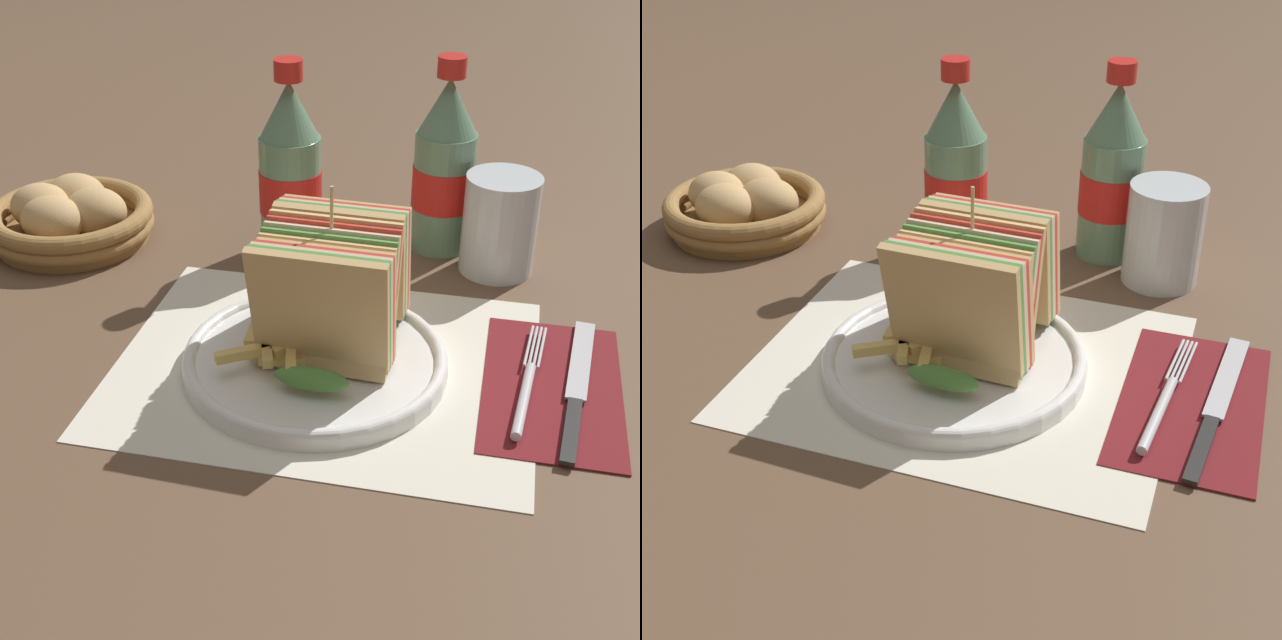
{
  "view_description": "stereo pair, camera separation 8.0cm",
  "coord_description": "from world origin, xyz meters",
  "views": [
    {
      "loc": [
        0.13,
        -0.67,
        0.46
      ],
      "look_at": [
        -0.02,
        -0.01,
        0.04
      ],
      "focal_mm": 50.0,
      "sensor_mm": 36.0,
      "label": 1
    },
    {
      "loc": [
        0.21,
        -0.65,
        0.46
      ],
      "look_at": [
        -0.02,
        -0.01,
        0.04
      ],
      "focal_mm": 50.0,
      "sensor_mm": 36.0,
      "label": 2
    }
  ],
  "objects": [
    {
      "name": "coke_bottle_near",
      "position": [
        -0.1,
        0.2,
        0.09
      ],
      "size": [
        0.07,
        0.07,
        0.22
      ],
      "color": "slate",
      "rests_on": "ground_plane"
    },
    {
      "name": "glass_near",
      "position": [
        0.13,
        0.2,
        0.05
      ],
      "size": [
        0.08,
        0.08,
        0.11
      ],
      "color": "silver",
      "rests_on": "ground_plane"
    },
    {
      "name": "plate_main",
      "position": [
        -0.02,
        -0.03,
        0.01
      ],
      "size": [
        0.24,
        0.24,
        0.02
      ],
      "color": "white",
      "rests_on": "ground_plane"
    },
    {
      "name": "club_sandwich",
      "position": [
        -0.01,
        -0.01,
        0.08
      ],
      "size": [
        0.12,
        0.18,
        0.16
      ],
      "color": "tan",
      "rests_on": "plate_main"
    },
    {
      "name": "bread_basket",
      "position": [
        -0.35,
        0.17,
        0.03
      ],
      "size": [
        0.19,
        0.19,
        0.07
      ],
      "color": "olive",
      "rests_on": "ground_plane"
    },
    {
      "name": "placemat",
      "position": [
        -0.01,
        -0.02,
        0.0
      ],
      "size": [
        0.38,
        0.31,
        0.0
      ],
      "color": "silver",
      "rests_on": "ground_plane"
    },
    {
      "name": "napkin",
      "position": [
        0.19,
        -0.01,
        0.0
      ],
      "size": [
        0.12,
        0.21,
        0.0
      ],
      "color": "maroon",
      "rests_on": "ground_plane"
    },
    {
      "name": "ketchup_blob",
      "position": [
        -0.05,
        -0.0,
        0.03
      ],
      "size": [
        0.04,
        0.04,
        0.01
      ],
      "color": "maroon",
      "rests_on": "plate_main"
    },
    {
      "name": "coke_bottle_far",
      "position": [
        0.06,
        0.24,
        0.09
      ],
      "size": [
        0.07,
        0.07,
        0.22
      ],
      "color": "slate",
      "rests_on": "ground_plane"
    },
    {
      "name": "fries_pile",
      "position": [
        -0.05,
        -0.04,
        0.03
      ],
      "size": [
        0.1,
        0.1,
        0.02
      ],
      "color": "#E5C166",
      "rests_on": "plate_main"
    },
    {
      "name": "knife",
      "position": [
        0.21,
        -0.01,
        0.01
      ],
      "size": [
        0.04,
        0.22,
        0.0
      ],
      "rotation": [
        0.0,
        0.0,
        -0.09
      ],
      "color": "black",
      "rests_on": "napkin"
    },
    {
      "name": "fork",
      "position": [
        0.17,
        -0.03,
        0.01
      ],
      "size": [
        0.03,
        0.17,
        0.01
      ],
      "rotation": [
        0.0,
        0.0,
        -0.09
      ],
      "color": "silver",
      "rests_on": "napkin"
    },
    {
      "name": "ground_plane",
      "position": [
        0.0,
        0.0,
        0.0
      ],
      "size": [
        4.0,
        4.0,
        0.0
      ],
      "primitive_type": "plane",
      "color": "brown"
    }
  ]
}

